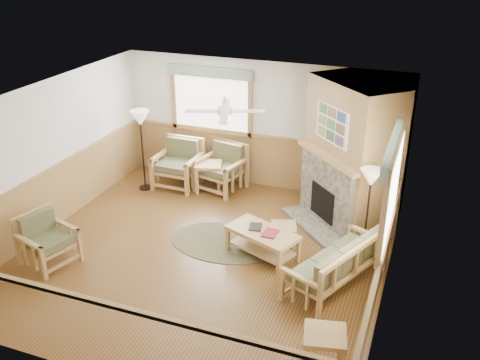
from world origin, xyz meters
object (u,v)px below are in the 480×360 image
(floor_lamp_right, at_px, (367,213))
(coffee_table, at_px, (262,243))
(sofa, at_px, (336,262))
(armchair_left, at_px, (48,240))
(armchair_back_left, at_px, (178,164))
(armchair_back_right, at_px, (221,168))
(end_table_chairs, at_px, (209,177))
(floor_lamp_left, at_px, (143,150))
(footstool, at_px, (283,235))
(end_table_sofa, at_px, (324,352))

(floor_lamp_right, bearing_deg, coffee_table, -158.08)
(sofa, height_order, armchair_left, armchair_left)
(armchair_back_left, distance_m, armchair_left, 3.51)
(armchair_back_left, relative_size, floor_lamp_right, 0.63)
(coffee_table, bearing_deg, armchair_back_right, 148.43)
(armchair_back_right, distance_m, end_table_chairs, 0.32)
(floor_lamp_left, height_order, floor_lamp_right, floor_lamp_left)
(armchair_back_left, height_order, armchair_back_right, armchair_back_left)
(footstool, height_order, floor_lamp_right, floor_lamp_right)
(floor_lamp_left, bearing_deg, armchair_left, -90.41)
(armchair_back_left, distance_m, end_table_chairs, 0.73)
(sofa, bearing_deg, armchair_back_left, -97.81)
(armchair_back_left, height_order, footstool, armchair_back_left)
(end_table_sofa, bearing_deg, floor_lamp_left, 140.86)
(footstool, height_order, floor_lamp_left, floor_lamp_left)
(armchair_left, xyz_separation_m, floor_lamp_left, (0.02, 3.07, 0.45))
(coffee_table, height_order, end_table_sofa, end_table_sofa)
(footstool, bearing_deg, end_table_sofa, -64.06)
(armchair_back_right, relative_size, end_table_chairs, 1.61)
(armchair_left, distance_m, end_table_sofa, 4.82)
(armchair_back_left, xyz_separation_m, floor_lamp_left, (-0.60, -0.38, 0.37))
(armchair_left, xyz_separation_m, end_table_chairs, (1.33, 3.49, -0.12))
(armchair_back_right, distance_m, armchair_left, 3.93)
(coffee_table, relative_size, end_table_sofa, 2.10)
(armchair_back_left, distance_m, floor_lamp_left, 0.80)
(armchair_back_right, height_order, coffee_table, armchair_back_right)
(armchair_back_left, xyz_separation_m, footstool, (2.82, -1.54, -0.31))
(sofa, distance_m, armchair_back_right, 3.93)
(coffee_table, relative_size, floor_lamp_left, 0.69)
(coffee_table, height_order, end_table_chairs, end_table_chairs)
(end_table_sofa, bearing_deg, armchair_back_left, 134.28)
(armchair_back_right, distance_m, footstool, 2.56)
(armchair_back_right, xyz_separation_m, footstool, (1.89, -1.70, -0.30))
(sofa, xyz_separation_m, floor_lamp_left, (-4.51, 2.03, 0.46))
(armchair_back_right, bearing_deg, end_table_sofa, -40.99)
(coffee_table, height_order, floor_lamp_right, floor_lamp_right)
(sofa, height_order, coffee_table, sofa)
(coffee_table, bearing_deg, floor_lamp_left, 174.03)
(floor_lamp_right, bearing_deg, sofa, -104.91)
(end_table_chairs, bearing_deg, footstool, -36.81)
(end_table_sofa, relative_size, footstool, 1.32)
(armchair_left, distance_m, end_table_chairs, 3.74)
(armchair_back_left, relative_size, armchair_left, 1.17)
(armchair_left, bearing_deg, floor_lamp_right, -49.94)
(floor_lamp_left, bearing_deg, footstool, -18.72)
(floor_lamp_left, bearing_deg, armchair_back_right, 19.41)
(armchair_back_right, relative_size, coffee_table, 0.81)
(floor_lamp_left, bearing_deg, end_table_chairs, 17.87)
(armchair_back_right, bearing_deg, floor_lamp_left, -147.61)
(sofa, relative_size, footstool, 4.17)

